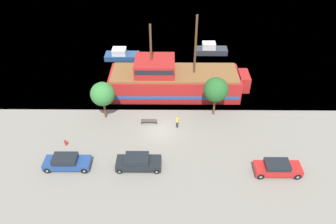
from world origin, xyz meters
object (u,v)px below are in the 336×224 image
Objects in this scene: moored_boat_outer at (210,49)px; parked_car_curb_mid at (138,162)px; parked_car_curb_rear at (67,162)px; bench_promenade_east at (149,121)px; pedestrian_walking_near at (177,122)px; moored_boat_dockside at (121,55)px; parked_car_curb_front at (277,168)px; pirate_ship at (173,81)px; fire_hydrant at (66,142)px.

parked_car_curb_mid is at bearing -111.03° from moored_boat_outer.
moored_boat_outer is at bearing 56.20° from parked_car_curb_rear.
pedestrian_walking_near reaches higher than bench_promenade_east.
parked_car_curb_front is (18.58, -24.32, 0.11)m from moored_boat_dockside.
pirate_ship is 24.05× the size of fire_hydrant.
moored_boat_dockside is 14.51m from moored_boat_outer.
parked_car_curb_mid reaches higher than parked_car_curb_front.
moored_boat_outer is 1.16× the size of parked_car_curb_mid.
bench_promenade_east is (9.05, 3.77, 0.03)m from fire_hydrant.
pirate_ship is 7.41m from pedestrian_walking_near.
parked_car_curb_rear is at bearing 178.19° from parked_car_curb_front.
moored_boat_outer is 30.77m from parked_car_curb_rear.
parked_car_curb_front reaches higher than parked_car_curb_rear.
moored_boat_dockside reaches higher than pedestrian_walking_near.
pirate_ship reaches higher than moored_boat_outer.
bench_promenade_east is at bearing 22.63° from fire_hydrant.
parked_car_curb_front is at bearing -1.81° from parked_car_curb_rear.
parked_car_curb_front is at bearing -52.63° from moored_boat_dockside.
bench_promenade_east is (0.71, 7.03, -0.28)m from parked_car_curb_mid.
bench_promenade_east is at bearing 41.43° from parked_car_curb_rear.
bench_promenade_east is (-2.94, -6.76, -1.48)m from pirate_ship.
moored_boat_outer is at bearing 99.08° from parked_car_curb_front.
moored_boat_outer is at bearing 68.97° from parked_car_curb_mid.
parked_car_curb_rear is at bearing -96.60° from moored_boat_dockside.
moored_boat_dockside is 17.39m from bench_promenade_east.
parked_car_curb_rear is (-21.31, 0.67, -0.01)m from parked_car_curb_front.
moored_boat_outer is at bearing 63.80° from bench_promenade_east.
parked_car_curb_front is 2.88× the size of pedestrian_walking_near.
moored_boat_dockside is 23.81m from parked_car_curb_rear.
moored_boat_outer is at bearing 62.31° from pirate_ship.
fire_hydrant is (-8.34, 3.26, -0.31)m from parked_car_curb_mid.
parked_car_curb_front is 12.26m from pedestrian_walking_near.
bench_promenade_east is at bearing -72.31° from moored_boat_dockside.
fire_hydrant is (-1.03, 3.30, -0.32)m from parked_car_curb_rear.
pirate_ship reaches higher than parked_car_curb_rear.
parked_car_curb_front is at bearing -10.09° from fire_hydrant.
pedestrian_walking_near reaches higher than parked_car_curb_front.
parked_car_curb_mid is at bearing -79.04° from moored_boat_dockside.
moored_boat_outer is 26.57m from parked_car_curb_front.
parked_car_curb_mid is 2.44× the size of bench_promenade_east.
parked_car_curb_mid reaches higher than bench_promenade_east.
pirate_ship is 3.46× the size of moored_boat_outer.
moored_boat_dockside reaches higher than bench_promenade_east.
moored_boat_outer reaches higher than bench_promenade_east.
fire_hydrant is 0.47× the size of pedestrian_walking_near.
parked_car_curb_mid is (4.57, -23.60, 0.09)m from moored_boat_dockside.
bench_promenade_east is (-13.29, 7.75, -0.30)m from parked_car_curb_front.
bench_promenade_east is at bearing -116.20° from moored_boat_outer.
parked_car_curb_rear is 3.48m from fire_hydrant.
parked_car_curb_rear is 6.15× the size of fire_hydrant.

